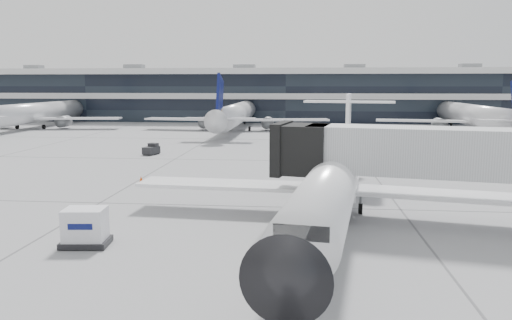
# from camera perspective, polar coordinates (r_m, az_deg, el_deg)

# --- Properties ---
(ground) EXTENTS (220.00, 220.00, 0.00)m
(ground) POSITION_cam_1_polar(r_m,az_deg,el_deg) (33.05, -1.14, -5.31)
(ground) COLOR gray
(ground) RESTS_ON ground
(terminal) EXTENTS (170.00, 22.00, 10.00)m
(terminal) POSITION_cam_1_polar(r_m,az_deg,el_deg) (113.96, 3.61, 7.16)
(terminal) COLOR black
(terminal) RESTS_ON ground
(bg_jet_left) EXTENTS (32.00, 40.00, 9.60)m
(bg_jet_left) POSITION_cam_1_polar(r_m,az_deg,el_deg) (99.89, -23.80, 3.36)
(bg_jet_left) COLOR silver
(bg_jet_left) RESTS_ON ground
(bg_jet_center) EXTENTS (32.00, 40.00, 9.60)m
(bg_jet_center) POSITION_cam_1_polar(r_m,az_deg,el_deg) (88.00, -2.22, 3.47)
(bg_jet_center) COLOR silver
(bg_jet_center) RESTS_ON ground
(bg_jet_right) EXTENTS (32.00, 40.00, 9.60)m
(bg_jet_right) POSITION_cam_1_polar(r_m,az_deg,el_deg) (91.70, 23.43, 2.97)
(bg_jet_right) COLOR silver
(bg_jet_right) RESTS_ON ground
(regional_jet) EXTENTS (24.93, 31.11, 7.19)m
(regional_jet) POSITION_cam_1_polar(r_m,az_deg,el_deg) (30.28, 8.96, -1.96)
(regional_jet) COLOR white
(regional_jet) RESTS_ON ground
(jet_bridge) EXTENTS (18.15, 6.76, 5.85)m
(jet_bridge) POSITION_cam_1_polar(r_m,az_deg,el_deg) (28.97, 21.98, 0.65)
(jet_bridge) COLOR #BABCBF
(jet_bridge) RESTS_ON ground
(ramp_worker) EXTENTS (0.84, 0.82, 1.95)m
(ramp_worker) POSITION_cam_1_polar(r_m,az_deg,el_deg) (22.60, 2.07, -9.41)
(ramp_worker) COLOR #C8FF1A
(ramp_worker) RESTS_ON ground
(cargo_uld) EXTENTS (2.44, 1.91, 1.86)m
(cargo_uld) POSITION_cam_1_polar(r_m,az_deg,el_deg) (26.39, -18.92, -7.31)
(cargo_uld) COLOR black
(cargo_uld) RESTS_ON ground
(traffic_cone) EXTENTS (0.42, 0.42, 0.54)m
(traffic_cone) POSITION_cam_1_polar(r_m,az_deg,el_deg) (41.95, -13.00, -2.17)
(traffic_cone) COLOR #E3480B
(traffic_cone) RESTS_ON ground
(far_tug) EXTENTS (1.70, 2.26, 1.27)m
(far_tug) POSITION_cam_1_polar(r_m,az_deg,el_deg) (58.20, -11.85, 1.18)
(far_tug) COLOR black
(far_tug) RESTS_ON ground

